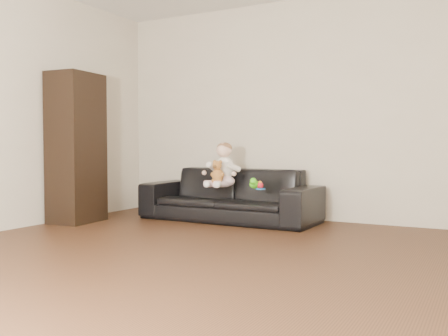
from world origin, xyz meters
The scene contains 10 objects.
floor centered at (0.00, 0.00, 0.00)m, with size 5.50×5.50×0.00m, color #412617.
wall_back centered at (0.00, 2.75, 1.30)m, with size 5.00×5.00×0.00m, color beige.
sofa centered at (-0.79, 2.25, 0.30)m, with size 2.07×0.81×0.60m, color black.
cabinet centered at (-2.27, 1.31, 0.85)m, with size 0.42×0.58×1.69m, color black.
shelf_item centered at (-2.25, 1.31, 1.23)m, with size 0.18×0.25×0.28m, color silver.
baby centered at (-0.81, 2.14, 0.62)m, with size 0.39×0.46×0.51m.
teddy_bear centered at (-0.80, 1.98, 0.58)m, with size 0.17×0.17×0.25m.
toy_green centered at (-0.41, 2.14, 0.44)m, with size 0.11×0.13×0.09m, color #4DD719.
toy_rattle centered at (-0.35, 2.14, 0.43)m, with size 0.07×0.07×0.07m, color red.
toy_blue_disc centered at (-0.30, 2.05, 0.40)m, with size 0.10×0.10×0.01m, color blue.
Camera 1 is at (1.90, -2.89, 0.87)m, focal length 40.00 mm.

